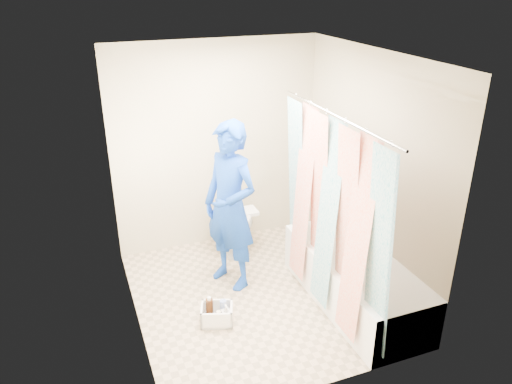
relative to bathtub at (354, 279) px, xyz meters
name	(u,v)px	position (x,y,z in m)	size (l,w,h in m)	color
floor	(258,296)	(-0.85, 0.43, -0.27)	(2.60, 2.60, 0.00)	tan
ceiling	(259,56)	(-0.85, 0.43, 2.13)	(2.40, 2.60, 0.02)	silver
wall_back	(217,146)	(-0.85, 1.73, 0.93)	(2.40, 0.02, 2.40)	#B5A88B
wall_front	(326,258)	(-0.85, -0.88, 0.93)	(2.40, 0.02, 2.40)	#B5A88B
wall_left	(126,210)	(-2.05, 0.43, 0.93)	(0.02, 2.60, 2.40)	#B5A88B
wall_right	(370,172)	(0.35, 0.43, 0.93)	(0.02, 2.60, 2.40)	#B5A88B
bathtub	(354,279)	(0.00, 0.00, 0.00)	(0.70, 1.75, 0.50)	white
curtain_rod	(336,116)	(-0.33, 0.00, 1.68)	(0.02, 0.02, 1.90)	silver
shower_curtain	(329,216)	(-0.33, 0.00, 0.75)	(0.06, 1.75, 1.80)	silver
toilet	(232,214)	(-0.76, 1.51, 0.15)	(0.47, 0.82, 0.84)	white
tank_lid	(235,213)	(-0.76, 1.37, 0.22)	(0.51, 0.22, 0.04)	silver
tank_internals	(221,176)	(-0.81, 1.73, 0.56)	(0.21, 0.07, 0.27)	black
plumber	(230,207)	(-1.01, 0.79, 0.61)	(0.64, 0.42, 1.76)	#0E0E8F
cleaning_caddy	(218,315)	(-1.35, 0.18, -0.18)	(0.36, 0.32, 0.23)	white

